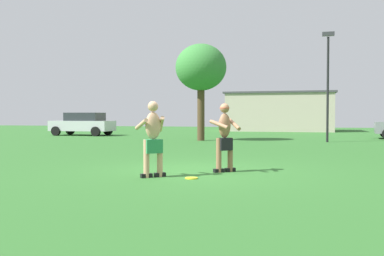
{
  "coord_description": "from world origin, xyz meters",
  "views": [
    {
      "loc": [
        2.42,
        -9.98,
        1.38
      ],
      "look_at": [
        -0.03,
        -0.53,
        1.08
      ],
      "focal_mm": 38.67,
      "sensor_mm": 36.0,
      "label": 1
    }
  ],
  "objects_px": {
    "car_silver_near_post": "(83,124)",
    "player_with_cap": "(225,134)",
    "tree_left_field": "(201,68)",
    "player_in_green": "(153,137)",
    "frisbee": "(191,178)",
    "lamp_post": "(328,75)"
  },
  "relations": [
    {
      "from": "frisbee",
      "to": "player_with_cap",
      "type": "bearing_deg",
      "value": 66.98
    },
    {
      "from": "player_in_green",
      "to": "frisbee",
      "type": "distance_m",
      "value": 1.25
    },
    {
      "from": "player_with_cap",
      "to": "car_silver_near_post",
      "type": "xyz_separation_m",
      "value": [
        -12.79,
        15.98,
        -0.1
      ]
    },
    {
      "from": "frisbee",
      "to": "car_silver_near_post",
      "type": "height_order",
      "value": "car_silver_near_post"
    },
    {
      "from": "car_silver_near_post",
      "to": "lamp_post",
      "type": "xyz_separation_m",
      "value": [
        15.97,
        -3.39,
        2.67
      ]
    },
    {
      "from": "player_in_green",
      "to": "tree_left_field",
      "type": "bearing_deg",
      "value": 98.76
    },
    {
      "from": "player_with_cap",
      "to": "car_silver_near_post",
      "type": "bearing_deg",
      "value": 128.67
    },
    {
      "from": "player_with_cap",
      "to": "car_silver_near_post",
      "type": "relative_size",
      "value": 0.39
    },
    {
      "from": "frisbee",
      "to": "lamp_post",
      "type": "distance_m",
      "value": 14.72
    },
    {
      "from": "player_with_cap",
      "to": "frisbee",
      "type": "distance_m",
      "value": 1.61
    },
    {
      "from": "car_silver_near_post",
      "to": "tree_left_field",
      "type": "bearing_deg",
      "value": -21.83
    },
    {
      "from": "player_in_green",
      "to": "lamp_post",
      "type": "xyz_separation_m",
      "value": [
        4.59,
        13.81,
        2.59
      ]
    },
    {
      "from": "car_silver_near_post",
      "to": "player_with_cap",
      "type": "bearing_deg",
      "value": -51.33
    },
    {
      "from": "frisbee",
      "to": "lamp_post",
      "type": "bearing_deg",
      "value": 74.98
    },
    {
      "from": "frisbee",
      "to": "tree_left_field",
      "type": "distance_m",
      "value": 14.35
    },
    {
      "from": "tree_left_field",
      "to": "car_silver_near_post",
      "type": "bearing_deg",
      "value": 158.17
    },
    {
      "from": "player_in_green",
      "to": "tree_left_field",
      "type": "relative_size",
      "value": 0.32
    },
    {
      "from": "car_silver_near_post",
      "to": "tree_left_field",
      "type": "xyz_separation_m",
      "value": [
        9.3,
        -3.73,
        3.15
      ]
    },
    {
      "from": "player_in_green",
      "to": "tree_left_field",
      "type": "height_order",
      "value": "tree_left_field"
    },
    {
      "from": "player_in_green",
      "to": "player_with_cap",
      "type": "bearing_deg",
      "value": 41.05
    },
    {
      "from": "player_with_cap",
      "to": "tree_left_field",
      "type": "bearing_deg",
      "value": 105.87
    },
    {
      "from": "player_with_cap",
      "to": "frisbee",
      "type": "xyz_separation_m",
      "value": [
        -0.52,
        -1.22,
        -0.91
      ]
    }
  ]
}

